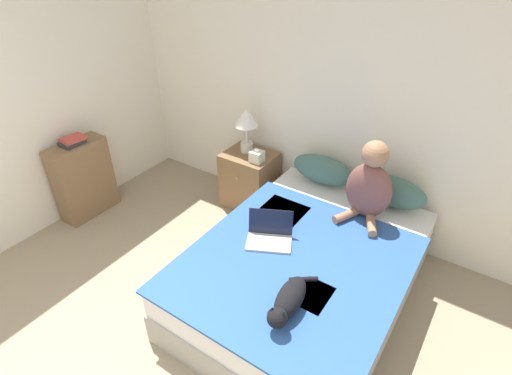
% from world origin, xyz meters
% --- Properties ---
extents(wall_back, '(5.04, 0.05, 2.55)m').
position_xyz_m(wall_back, '(0.00, 3.15, 1.27)').
color(wall_back, silver).
rests_on(wall_back, ground_plane).
extents(wall_side, '(0.05, 4.13, 2.55)m').
position_xyz_m(wall_side, '(-2.05, 1.56, 1.27)').
color(wall_side, silver).
rests_on(wall_side, ground_plane).
extents(bed, '(1.51, 2.08, 0.52)m').
position_xyz_m(bed, '(0.58, 2.04, 0.25)').
color(bed, '#9E998E').
rests_on(bed, ground_plane).
extents(pillow_near, '(0.59, 0.22, 0.28)m').
position_xyz_m(pillow_near, '(0.25, 2.95, 0.65)').
color(pillow_near, '#42665B').
rests_on(pillow_near, bed).
extents(pillow_far, '(0.59, 0.22, 0.28)m').
position_xyz_m(pillow_far, '(0.91, 2.95, 0.65)').
color(pillow_far, '#42665B').
rests_on(pillow_far, bed).
extents(person_sitting, '(0.39, 0.37, 0.69)m').
position_xyz_m(person_sitting, '(0.78, 2.67, 0.81)').
color(person_sitting, brown).
rests_on(person_sitting, bed).
extents(cat_tabby, '(0.22, 0.58, 0.18)m').
position_xyz_m(cat_tabby, '(0.75, 1.44, 0.60)').
color(cat_tabby, black).
rests_on(cat_tabby, bed).
extents(laptop_open, '(0.42, 0.38, 0.22)m').
position_xyz_m(laptop_open, '(0.29, 1.95, 0.56)').
color(laptop_open, '#B7B7BC').
rests_on(laptop_open, bed).
extents(nightstand, '(0.52, 0.45, 0.62)m').
position_xyz_m(nightstand, '(-0.53, 2.87, 0.31)').
color(nightstand, brown).
rests_on(nightstand, ground_plane).
extents(table_lamp, '(0.24, 0.24, 0.47)m').
position_xyz_m(table_lamp, '(-0.59, 2.91, 0.95)').
color(table_lamp, beige).
rests_on(table_lamp, nightstand).
extents(tissue_box, '(0.12, 0.12, 0.14)m').
position_xyz_m(tissue_box, '(-0.39, 2.79, 0.68)').
color(tissue_box, beige).
rests_on(tissue_box, nightstand).
extents(bookshelf, '(0.24, 0.57, 0.80)m').
position_xyz_m(bookshelf, '(-1.87, 1.81, 0.40)').
color(bookshelf, brown).
rests_on(bookshelf, ground_plane).
extents(book_stack_top, '(0.18, 0.24, 0.07)m').
position_xyz_m(book_stack_top, '(-1.87, 1.81, 0.83)').
color(book_stack_top, '#2D2D33').
rests_on(book_stack_top, bookshelf).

